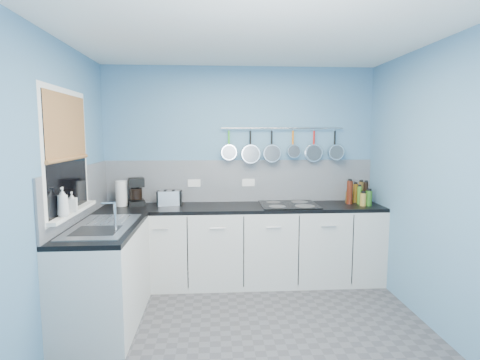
{
  "coord_description": "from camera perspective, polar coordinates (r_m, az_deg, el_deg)",
  "views": [
    {
      "loc": [
        -0.31,
        -3.11,
        1.72
      ],
      "look_at": [
        -0.05,
        0.75,
        1.25
      ],
      "focal_mm": 28.84,
      "sensor_mm": 36.0,
      "label": 1
    }
  ],
  "objects": [
    {
      "name": "condiment_3",
      "position": [
        4.72,
        18.11,
        -1.85
      ],
      "size": [
        0.05,
        0.05,
        0.26
      ],
      "primitive_type": "cylinder",
      "color": "black",
      "rests_on": "worktop_back"
    },
    {
      "name": "wall_front",
      "position": [
        1.69,
        6.89,
        -9.17
      ],
      "size": [
        3.2,
        0.02,
        2.5
      ],
      "primitive_type": "cube",
      "color": "#5282A7",
      "rests_on": "ground"
    },
    {
      "name": "toaster",
      "position": [
        4.49,
        -10.38,
        -2.63
      ],
      "size": [
        0.28,
        0.18,
        0.17
      ],
      "primitive_type": "cube",
      "rotation": [
        0.0,
        0.0,
        0.15
      ],
      "color": "silver",
      "rests_on": "worktop_back"
    },
    {
      "name": "condiment_5",
      "position": [
        4.66,
        15.91,
        -1.77
      ],
      "size": [
        0.07,
        0.07,
        0.27
      ],
      "primitive_type": "cylinder",
      "color": "#4C190C",
      "rests_on": "worktop_back"
    },
    {
      "name": "window_glass",
      "position": [
        3.64,
        -24.19,
        3.66
      ],
      "size": [
        0.01,
        0.9,
        1.0
      ],
      "primitive_type": "cube",
      "color": "black",
      "rests_on": "wall_left"
    },
    {
      "name": "window_sill",
      "position": [
        3.69,
        -23.51,
        -4.34
      ],
      "size": [
        0.1,
        0.98,
        0.03
      ],
      "primitive_type": "cube",
      "color": "white",
      "rests_on": "wall_left"
    },
    {
      "name": "pot_rail",
      "position": [
        4.63,
        6.29,
        7.63
      ],
      "size": [
        1.45,
        0.02,
        0.02
      ],
      "primitive_type": "cylinder",
      "rotation": [
        0.0,
        1.57,
        0.0
      ],
      "color": "silver",
      "rests_on": "wall_back"
    },
    {
      "name": "ceiling",
      "position": [
        3.22,
        1.9,
        21.15
      ],
      "size": [
        3.2,
        3.0,
        0.02
      ],
      "primitive_type": "cube",
      "color": "white",
      "rests_on": "ground"
    },
    {
      "name": "backsplash_back",
      "position": [
        4.64,
        0.01,
        -0.13
      ],
      "size": [
        3.2,
        0.02,
        0.5
      ],
      "primitive_type": "cube",
      "color": "#9C9EA7",
      "rests_on": "wall_back"
    },
    {
      "name": "worktop_back",
      "position": [
        4.4,
        0.26,
        -4.09
      ],
      "size": [
        3.2,
        0.6,
        0.04
      ],
      "primitive_type": "cube",
      "color": "black",
      "rests_on": "cabinet_run_back"
    },
    {
      "name": "condiment_2",
      "position": [
        4.75,
        15.75,
        -2.48
      ],
      "size": [
        0.07,
        0.07,
        0.13
      ],
      "primitive_type": "cylinder",
      "color": "brown",
      "rests_on": "worktop_back"
    },
    {
      "name": "mixer_tap",
      "position": [
        3.4,
        -17.98,
        -5.1
      ],
      "size": [
        0.12,
        0.08,
        0.26
      ],
      "primitive_type": null,
      "color": "silver",
      "rests_on": "worktop_left"
    },
    {
      "name": "cabinet_run_left",
      "position": [
        3.77,
        -19.38,
        -13.45
      ],
      "size": [
        0.6,
        1.2,
        0.86
      ],
      "primitive_type": "cube",
      "color": "beige",
      "rests_on": "ground"
    },
    {
      "name": "condiment_4",
      "position": [
        4.69,
        17.25,
        -2.16
      ],
      "size": [
        0.05,
        0.05,
        0.21
      ],
      "primitive_type": "cylinder",
      "color": "#3F721E",
      "rests_on": "worktop_back"
    },
    {
      "name": "condiment_7",
      "position": [
        4.59,
        17.76,
        -2.76
      ],
      "size": [
        0.07,
        0.07,
        0.15
      ],
      "primitive_type": "cylinder",
      "color": "olive",
      "rests_on": "worktop_back"
    },
    {
      "name": "condiment_0",
      "position": [
        4.82,
        17.45,
        -1.71
      ],
      "size": [
        0.06,
        0.06,
        0.25
      ],
      "primitive_type": "cylinder",
      "color": "brown",
      "rests_on": "worktop_back"
    },
    {
      "name": "canister",
      "position": [
        4.47,
        -9.54,
        -2.86
      ],
      "size": [
        0.12,
        0.12,
        0.14
      ],
      "primitive_type": "cylinder",
      "rotation": [
        0.0,
        0.0,
        0.32
      ],
      "color": "silver",
      "rests_on": "worktop_back"
    },
    {
      "name": "condiment_6",
      "position": [
        4.62,
        18.52,
        -2.57
      ],
      "size": [
        0.07,
        0.07,
        0.17
      ],
      "primitive_type": "cylinder",
      "color": "#265919",
      "rests_on": "worktop_back"
    },
    {
      "name": "pan_3",
      "position": [
        4.64,
        7.83,
        5.45
      ],
      "size": [
        0.16,
        0.11,
        0.35
      ],
      "primitive_type": null,
      "color": "silver",
      "rests_on": "pot_rail"
    },
    {
      "name": "wall_right",
      "position": [
        3.68,
        27.64,
        -1.19
      ],
      "size": [
        0.02,
        3.0,
        2.5
      ],
      "primitive_type": "cube",
      "color": "#5282A7",
      "rests_on": "ground"
    },
    {
      "name": "bamboo_blind",
      "position": [
        3.63,
        -24.25,
        7.21
      ],
      "size": [
        0.01,
        0.9,
        0.55
      ],
      "primitive_type": "cube",
      "color": "#B17D44",
      "rests_on": "wall_left"
    },
    {
      "name": "wall_back",
      "position": [
        4.65,
        -0.01,
        1.12
      ],
      "size": [
        3.2,
        0.02,
        2.5
      ],
      "primitive_type": "cube",
      "color": "#5282A7",
      "rests_on": "ground"
    },
    {
      "name": "floor",
      "position": [
        3.57,
        1.73,
        -22.08
      ],
      "size": [
        3.2,
        3.0,
        0.02
      ],
      "primitive_type": "cube",
      "color": "#47474C",
      "rests_on": "ground"
    },
    {
      "name": "cabinet_run_back",
      "position": [
        4.5,
        0.26,
        -9.72
      ],
      "size": [
        3.2,
        0.6,
        0.86
      ],
      "primitive_type": "cube",
      "color": "beige",
      "rests_on": "ground"
    },
    {
      "name": "hob",
      "position": [
        4.47,
        7.22,
        -3.62
      ],
      "size": [
        0.65,
        0.57,
        0.01
      ],
      "primitive_type": "cube",
      "color": "black",
      "rests_on": "worktop_back"
    },
    {
      "name": "coffee_maker",
      "position": [
        4.55,
        -15.08,
        -1.71
      ],
      "size": [
        0.22,
        0.24,
        0.31
      ],
      "primitive_type": null,
      "rotation": [
        0.0,
        0.0,
        0.29
      ],
      "color": "black",
      "rests_on": "worktop_back"
    },
    {
      "name": "sink_unit",
      "position": [
        3.64,
        -19.67,
        -6.42
      ],
      "size": [
        0.5,
        0.95,
        0.01
      ],
      "primitive_type": "cube",
      "color": "silver",
      "rests_on": "worktop_left"
    },
    {
      "name": "backsplash_left",
      "position": [
        3.96,
        -22.65,
        -1.87
      ],
      "size": [
        0.02,
        1.8,
        0.5
      ],
      "primitive_type": "cube",
      "color": "#9C9EA7",
      "rests_on": "wall_left"
    },
    {
      "name": "soap_bottle_b",
      "position": [
        3.61,
        -23.61,
        -2.96
      ],
      "size": [
        0.09,
        0.09,
        0.17
      ],
      "primitive_type": "imported",
      "rotation": [
        0.0,
        0.0,
        0.15
      ],
      "color": "white",
      "rests_on": "window_sill"
    },
    {
      "name": "pan_1",
      "position": [
        4.57,
        1.55,
        5.09
      ],
      "size": [
        0.22,
        0.1,
        0.41
      ],
      "primitive_type": null,
      "color": "silver",
      "rests_on": "pot_rail"
    },
    {
      "name": "window_frame",
      "position": [
        3.64,
        -24.26,
        3.66
      ],
      "size": [
        0.01,
        1.0,
        1.1
      ],
      "primitive_type": "cube",
      "color": "white",
      "rests_on": "wall_left"
    },
    {
      "name": "pan_5",
      "position": [
        4.77,
        13.84,
        5.19
      ],
      "size": [
        0.19,
        0.11,
        0.38
      ],
      "primitive_type": null,
      "color": "silver",
      "rests_on": "pot_rail"
    },
    {
      "name": "worktop_left",
      "position": [
        3.64,
        -19.66,
        -6.79
      ],
      "size": [
        0.6,
        1.2,
        0.04
      ],
      "primitive_type": "cube",
      "color": "black",
      "rests_on": "cabinet_run_left"
    },
    {
      "name": "pan_2",
      "position": [
        4.6,
        4.71,
        5.15
      ],
      "size": [
        0.21,
        0.08,
        0.4
      ],
      "primitive_type": null,
      "color": "silver",
      "rests_on": "pot_rail"
    },
    {
      "name": "condiment_1",
      "position": [
        4.79,
        16.69,
        -1.88
      ],
      "size": [
        0.06,
        0.06,
        0.22
      ],
      "primitive_type": "cylinder",
      "color": "#8C5914",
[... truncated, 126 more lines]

